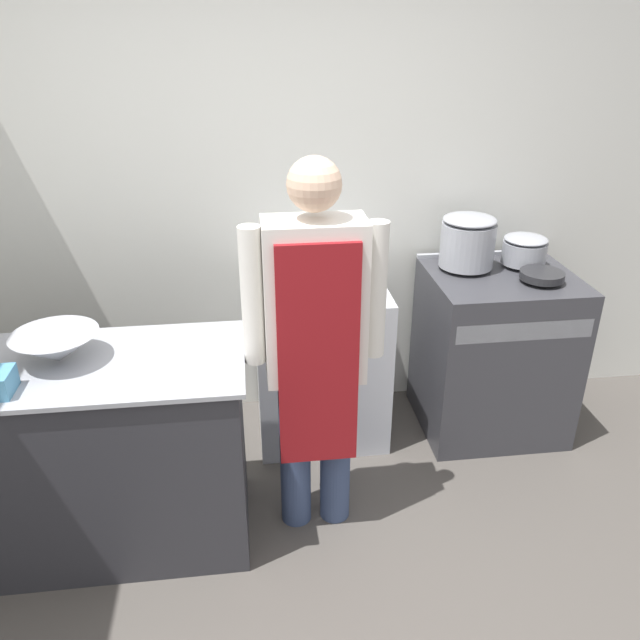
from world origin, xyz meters
The scene contains 9 objects.
wall_back centered at (0.00, 1.85, 1.35)m, with size 8.00×0.05×2.70m.
prep_counter centered at (-0.88, 0.79, 0.45)m, with size 1.39×0.64×0.91m.
stove centered at (1.19, 1.44, 0.47)m, with size 0.77×0.67×0.95m.
fridge_unit centered at (0.22, 1.50, 0.44)m, with size 0.70×0.60×0.89m.
person_cook centered at (0.11, 0.78, 0.96)m, with size 0.59×0.24×1.71m.
mixing_bowl centered at (-0.93, 0.82, 0.97)m, with size 0.35×0.35×0.12m.
stock_pot centered at (1.02, 1.56, 1.09)m, with size 0.29×0.29×0.28m.
saute_pan centered at (1.35, 1.32, 0.97)m, with size 0.22×0.22×0.04m.
sauce_pot centered at (1.35, 1.56, 1.03)m, with size 0.24×0.24×0.16m.
Camera 1 is at (-0.16, -1.49, 2.15)m, focal length 35.00 mm.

